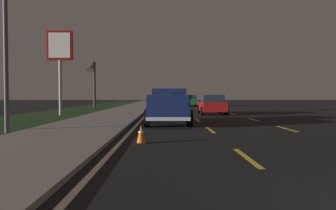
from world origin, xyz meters
TOP-DOWN VIEW (x-y plane):
  - ground at (27.00, 0.00)m, footprint 144.00×144.00m
  - sidewalk_shoulder at (27.00, 7.45)m, footprint 108.00×4.00m
  - grass_verge at (27.00, 12.45)m, footprint 108.00×6.00m
  - lane_markings at (30.34, 3.07)m, footprint 108.00×7.04m
  - pickup_truck at (13.88, 3.50)m, footprint 5.48×2.38m
  - sedan_red at (22.02, -0.01)m, footprint 4.43×2.07m
  - sedan_green at (40.63, 0.21)m, footprint 4.41×2.03m
  - gas_price_sign at (20.98, 11.57)m, footprint 0.27×1.90m
  - bare_tree_far at (34.80, 12.08)m, footprint 0.99×1.10m
  - traffic_cone_near at (6.96, 4.48)m, footprint 0.36×0.36m

SIDE VIEW (x-z plane):
  - ground at x=27.00m, z-range 0.00..0.00m
  - grass_verge at x=27.00m, z-range 0.00..0.01m
  - lane_markings at x=30.34m, z-range 0.00..0.01m
  - sidewalk_shoulder at x=27.00m, z-range 0.00..0.12m
  - traffic_cone_near at x=6.96m, z-range -0.01..0.57m
  - sedan_red at x=22.02m, z-range 0.01..1.55m
  - sedan_green at x=40.63m, z-range 0.01..1.55m
  - pickup_truck at x=13.88m, z-range 0.05..1.92m
  - bare_tree_far at x=34.80m, z-range 0.15..5.77m
  - gas_price_sign at x=20.98m, z-range 1.56..7.91m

